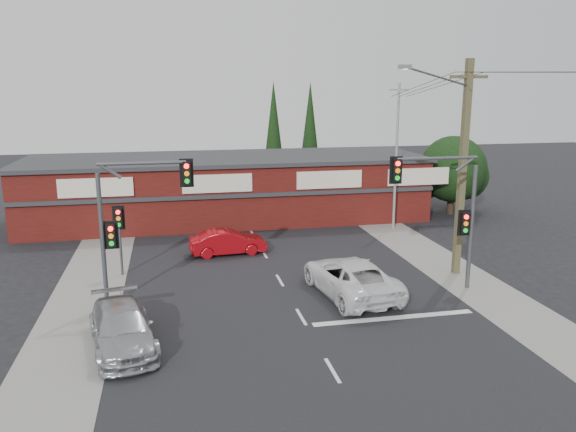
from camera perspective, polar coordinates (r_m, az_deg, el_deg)
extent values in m
plane|color=black|center=(22.81, 0.96, -9.60)|extent=(120.00, 120.00, 0.00)
cube|color=black|center=(27.39, -1.37, -5.66)|extent=(14.00, 70.00, 0.01)
cube|color=gray|center=(27.25, -19.35, -6.51)|extent=(3.00, 70.00, 0.02)
cube|color=gray|center=(30.04, 14.82, -4.40)|extent=(3.00, 70.00, 0.02)
cube|color=silver|center=(22.49, 10.70, -10.13)|extent=(6.50, 0.35, 0.01)
imported|color=white|center=(24.35, 6.37, -6.16)|extent=(3.37, 6.08, 1.61)
imported|color=#A6A8AC|center=(20.36, -16.51, -10.86)|extent=(2.84, 5.15, 1.41)
imported|color=#9E0910|center=(30.19, -6.12, -2.65)|extent=(4.15, 1.75, 1.33)
cube|color=silver|center=(18.43, 4.54, -15.36)|extent=(0.12, 1.60, 0.01)
cube|color=silver|center=(22.21, 1.35, -10.20)|extent=(0.12, 1.60, 0.01)
cube|color=silver|center=(26.16, -0.84, -6.55)|extent=(0.12, 1.60, 0.01)
cube|color=silver|center=(30.21, -2.42, -3.86)|extent=(0.12, 1.60, 0.01)
cube|color=silver|center=(34.34, -3.62, -1.81)|extent=(0.12, 1.60, 0.01)
cube|color=silver|center=(38.51, -4.56, -0.20)|extent=(0.12, 1.60, 0.01)
cube|color=silver|center=(42.71, -5.31, 1.09)|extent=(0.12, 1.60, 0.01)
cube|color=silver|center=(46.94, -5.93, 2.15)|extent=(0.12, 1.60, 0.01)
cube|color=silver|center=(51.18, -6.45, 3.04)|extent=(0.12, 1.60, 0.01)
cube|color=#44100D|center=(38.31, -6.16, 2.73)|extent=(26.00, 8.00, 4.00)
cube|color=#2D2D30|center=(38.00, -6.24, 5.85)|extent=(26.40, 8.40, 0.25)
cube|color=silver|center=(34.22, -18.95, 2.75)|extent=(4.20, 0.12, 1.10)
cube|color=silver|center=(34.06, -7.18, 3.31)|extent=(4.20, 0.12, 1.10)
cube|color=silver|center=(35.31, 4.23, 3.71)|extent=(4.20, 0.12, 1.10)
cube|color=silver|center=(37.41, 13.12, 3.93)|extent=(4.20, 0.12, 1.10)
cube|color=#2D2D30|center=(34.25, -5.47, 2.04)|extent=(26.00, 0.15, 0.25)
cylinder|color=#2D2116|center=(41.15, 16.20, 1.43)|extent=(0.50, 0.50, 1.80)
sphere|color=black|center=(40.77, 16.40, 4.60)|extent=(4.60, 4.60, 4.60)
sphere|color=black|center=(42.46, 17.50, 3.89)|extent=(3.40, 3.40, 3.40)
sphere|color=black|center=(41.55, 13.83, 3.64)|extent=(2.80, 2.80, 2.80)
cylinder|color=#2D2116|center=(45.94, -1.43, 3.23)|extent=(0.24, 0.24, 2.00)
cone|color=black|center=(45.40, -1.47, 8.84)|extent=(1.80, 1.80, 7.50)
cylinder|color=#2D2116|center=(48.60, 2.20, 3.76)|extent=(0.24, 0.24, 2.00)
cone|color=black|center=(48.09, 2.25, 9.06)|extent=(1.80, 1.80, 7.50)
cylinder|color=#47494C|center=(23.48, -18.32, -2.51)|extent=(0.18, 0.18, 5.50)
cylinder|color=#47494C|center=(22.74, -14.60, 5.22)|extent=(3.40, 0.14, 0.14)
cylinder|color=#47494C|center=(22.87, -17.55, 4.32)|extent=(0.82, 0.14, 0.63)
cube|color=black|center=(22.79, -10.26, 4.30)|extent=(0.32, 0.22, 0.95)
cube|color=black|center=(22.85, -10.27, 4.33)|extent=(0.55, 0.04, 1.15)
cylinder|color=#FF0C07|center=(22.61, -10.28, 5.01)|extent=(0.20, 0.06, 0.20)
cylinder|color=orange|center=(22.66, -10.25, 4.26)|extent=(0.20, 0.06, 0.20)
cylinder|color=#0CE526|center=(22.70, -10.22, 3.51)|extent=(0.20, 0.06, 0.20)
cube|color=black|center=(23.38, -17.51, -1.89)|extent=(0.32, 0.22, 0.95)
cube|color=black|center=(23.45, -17.50, -1.84)|extent=(0.55, 0.04, 1.15)
cylinder|color=#FF0C07|center=(23.18, -17.59, -1.25)|extent=(0.20, 0.06, 0.20)
cylinder|color=orange|center=(23.25, -17.54, -1.97)|extent=(0.20, 0.06, 0.20)
cylinder|color=#0CE526|center=(23.33, -17.49, -2.68)|extent=(0.20, 0.06, 0.20)
cylinder|color=#47494C|center=(25.71, 18.13, -1.19)|extent=(0.18, 0.18, 5.50)
cylinder|color=#47494C|center=(24.31, 14.94, 5.68)|extent=(3.60, 0.14, 0.14)
cylinder|color=#47494C|center=(24.94, 17.50, 4.99)|extent=(0.82, 0.14, 0.63)
cube|color=black|center=(23.62, 10.96, 4.57)|extent=(0.32, 0.22, 0.95)
cube|color=black|center=(23.68, 10.90, 4.60)|extent=(0.55, 0.04, 1.15)
cylinder|color=#FF0C07|center=(23.46, 11.12, 5.25)|extent=(0.20, 0.06, 0.20)
cylinder|color=orange|center=(23.50, 11.08, 4.53)|extent=(0.20, 0.06, 0.20)
cylinder|color=#0CE526|center=(23.54, 11.05, 3.81)|extent=(0.20, 0.06, 0.20)
cube|color=black|center=(25.48, 17.49, -0.69)|extent=(0.32, 0.22, 0.95)
cube|color=black|center=(25.54, 17.41, -0.65)|extent=(0.55, 0.04, 1.15)
cylinder|color=#FF0C07|center=(25.31, 17.68, -0.09)|extent=(0.20, 0.06, 0.20)
cylinder|color=orange|center=(25.37, 17.63, -0.75)|extent=(0.20, 0.06, 0.20)
cylinder|color=#0CE526|center=(25.44, 17.58, -1.41)|extent=(0.20, 0.06, 0.20)
cylinder|color=#47494C|center=(27.61, -16.66, -2.82)|extent=(0.12, 0.12, 3.00)
cube|color=black|center=(27.30, -16.83, -0.19)|extent=(0.32, 0.22, 0.95)
cube|color=black|center=(27.37, -16.82, -0.16)|extent=(0.55, 0.04, 1.15)
cylinder|color=#FF0C07|center=(27.11, -16.89, 0.37)|extent=(0.20, 0.06, 0.20)
cylinder|color=orange|center=(27.17, -16.85, -0.25)|extent=(0.20, 0.06, 0.20)
cylinder|color=#0CE526|center=(27.24, -16.81, -0.87)|extent=(0.20, 0.06, 0.20)
cube|color=brown|center=(27.24, 17.30, 4.47)|extent=(0.30, 0.30, 10.00)
cube|color=brown|center=(26.99, 17.91, 13.31)|extent=(1.80, 0.14, 0.14)
cylinder|color=#47494C|center=(26.11, 14.93, 13.53)|extent=(3.23, 0.39, 0.89)
cube|color=slate|center=(25.31, 11.80, 14.62)|extent=(0.55, 0.25, 0.18)
cylinder|color=silver|center=(25.31, 11.79, 14.40)|extent=(0.28, 0.28, 0.05)
cylinder|color=gray|center=(35.56, 10.93, 5.86)|extent=(0.16, 0.16, 9.00)
cube|color=gray|center=(35.30, 11.22, 12.47)|extent=(1.20, 0.10, 0.10)
cylinder|color=black|center=(30.84, 13.08, 12.73)|extent=(0.73, 9.01, 1.22)
cylinder|color=black|center=(31.10, 14.10, 12.67)|extent=(0.52, 9.00, 1.22)
cylinder|color=black|center=(31.36, 15.11, 12.62)|extent=(0.31, 9.00, 1.22)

